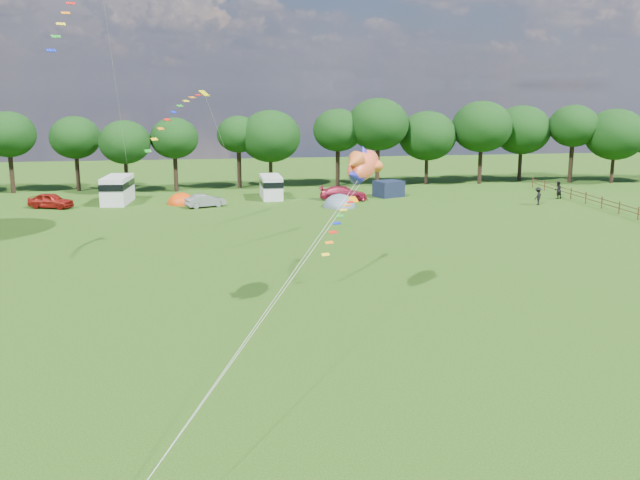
{
  "coord_description": "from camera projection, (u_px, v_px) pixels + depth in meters",
  "views": [
    {
      "loc": [
        -5.5,
        -26.88,
        11.68
      ],
      "look_at": [
        0.0,
        8.0,
        4.0
      ],
      "focal_mm": 40.0,
      "sensor_mm": 36.0,
      "label": 1
    }
  ],
  "objects": [
    {
      "name": "tent_orange",
      "position": [
        181.0,
        204.0,
        71.72
      ],
      "size": [
        2.84,
        3.11,
        2.22
      ],
      "color": "#D33A06",
      "rests_on": "ground"
    },
    {
      "name": "campervan_c",
      "position": [
        271.0,
        186.0,
        75.03
      ],
      "size": [
        2.14,
        4.91,
        2.4
      ],
      "rotation": [
        0.0,
        0.0,
        1.58
      ],
      "color": "silver",
      "rests_on": "ground"
    },
    {
      "name": "tree_line",
      "position": [
        302.0,
        133.0,
        81.8
      ],
      "size": [
        102.98,
        10.98,
        10.27
      ],
      "color": "black",
      "rests_on": "ground"
    },
    {
      "name": "streamer_kite_c",
      "position": [
        343.0,
        216.0,
        44.23
      ],
      "size": [
        3.15,
        4.82,
        2.79
      ],
      "rotation": [
        0.0,
        0.0,
        0.36
      ],
      "color": "orange",
      "rests_on": "ground"
    },
    {
      "name": "walker_a",
      "position": [
        558.0,
        190.0,
        74.82
      ],
      "size": [
        1.02,
        0.81,
        1.83
      ],
      "primitive_type": "imported",
      "rotation": [
        0.0,
        0.0,
        3.48
      ],
      "color": "black",
      "rests_on": "ground"
    },
    {
      "name": "tent_greyblue",
      "position": [
        340.0,
        207.0,
        70.0
      ],
      "size": [
        3.32,
        3.64,
        2.47
      ],
      "color": "slate",
      "rests_on": "ground"
    },
    {
      "name": "fish_kite",
      "position": [
        361.0,
        166.0,
        36.86
      ],
      "size": [
        3.02,
        3.94,
        2.14
      ],
      "rotation": [
        0.0,
        -0.21,
        1.02
      ],
      "color": "#F3582F",
      "rests_on": "ground"
    },
    {
      "name": "streamer_kite_b",
      "position": [
        182.0,
        110.0,
        47.16
      ],
      "size": [
        4.29,
        4.76,
        3.82
      ],
      "rotation": [
        0.0,
        0.0,
        0.99
      ],
      "color": "#DEDE00",
      "rests_on": "ground"
    },
    {
      "name": "car_a",
      "position": [
        51.0,
        201.0,
        69.05
      ],
      "size": [
        4.77,
        3.24,
        1.48
      ],
      "primitive_type": "imported",
      "rotation": [
        0.0,
        0.0,
        1.2
      ],
      "color": "maroon",
      "rests_on": "ground"
    },
    {
      "name": "car_b",
      "position": [
        205.0,
        201.0,
        69.58
      ],
      "size": [
        3.87,
        2.57,
        1.28
      ],
      "primitive_type": "imported",
      "rotation": [
        0.0,
        0.0,
        1.94
      ],
      "color": "gray",
      "rests_on": "ground"
    },
    {
      "name": "walker_b",
      "position": [
        538.0,
        196.0,
        70.83
      ],
      "size": [
        1.23,
        1.15,
        1.78
      ],
      "primitive_type": "imported",
      "rotation": [
        0.0,
        0.0,
        3.84
      ],
      "color": "black",
      "rests_on": "ground"
    },
    {
      "name": "fence",
      "position": [
        610.0,
        204.0,
        67.29
      ],
      "size": [
        0.12,
        33.12,
        1.2
      ],
      "color": "#472D19",
      "rests_on": "ground"
    },
    {
      "name": "campervan_b",
      "position": [
        117.0,
        189.0,
        71.86
      ],
      "size": [
        2.95,
        5.79,
        2.73
      ],
      "rotation": [
        0.0,
        0.0,
        1.47
      ],
      "color": "silver",
      "rests_on": "ground"
    },
    {
      "name": "ground_plane",
      "position": [
        350.0,
        376.0,
        29.27
      ],
      "size": [
        180.0,
        180.0,
        0.0
      ],
      "primitive_type": "plane",
      "color": "black",
      "rests_on": "ground"
    },
    {
      "name": "car_c",
      "position": [
        343.0,
        193.0,
        73.96
      ],
      "size": [
        5.1,
        3.19,
        1.42
      ],
      "primitive_type": "imported",
      "rotation": [
        0.0,
        0.0,
        1.3
      ],
      "color": "maroon",
      "rests_on": "ground"
    },
    {
      "name": "awning_navy",
      "position": [
        389.0,
        189.0,
        76.17
      ],
      "size": [
        3.38,
        3.1,
        1.71
      ],
      "primitive_type": "cube",
      "rotation": [
        0.0,
        0.0,
        0.39
      ],
      "color": "#151C33",
      "rests_on": "ground"
    }
  ]
}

